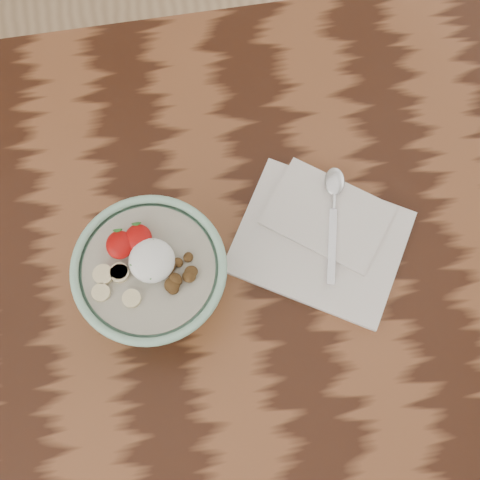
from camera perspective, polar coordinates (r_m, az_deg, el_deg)
name	(u,v)px	position (r cm, az deg, el deg)	size (l,w,h in cm)	color
table	(154,284)	(111.96, -7.32, -3.76)	(160.00, 90.00, 75.00)	black
breakfast_bowl	(152,276)	(95.06, -7.48, -3.10)	(21.30, 21.30, 14.41)	#92C4A6
napkin	(322,236)	(103.76, 6.98, 0.34)	(31.65, 30.04, 1.53)	white
spoon	(334,197)	(104.84, 8.01, 3.62)	(6.55, 19.01, 1.00)	silver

